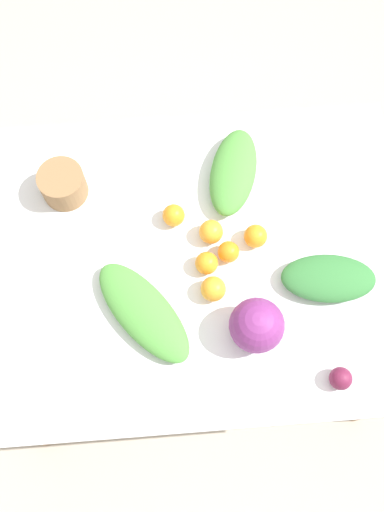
% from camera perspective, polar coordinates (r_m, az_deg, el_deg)
% --- Properties ---
extents(ground_plane, '(8.00, 8.00, 0.00)m').
position_cam_1_polar(ground_plane, '(2.48, 0.00, -6.13)').
color(ground_plane, '#B2A899').
extents(dining_table, '(1.37, 1.03, 0.75)m').
position_cam_1_polar(dining_table, '(1.84, 0.00, -1.17)').
color(dining_table, silver).
rests_on(dining_table, ground_plane).
extents(cabbage_purple, '(0.16, 0.16, 0.16)m').
position_cam_1_polar(cabbage_purple, '(1.63, 6.49, -6.91)').
color(cabbage_purple, '#7A2D75').
rests_on(cabbage_purple, dining_table).
extents(paper_bag, '(0.14, 0.14, 0.10)m').
position_cam_1_polar(paper_bag, '(1.85, -12.78, 7.00)').
color(paper_bag, olive).
rests_on(paper_bag, dining_table).
extents(greens_bunch_beet_tops, '(0.22, 0.34, 0.08)m').
position_cam_1_polar(greens_bunch_beet_tops, '(1.84, 4.15, 8.39)').
color(greens_bunch_beet_tops, '#4C933D').
rests_on(greens_bunch_beet_tops, dining_table).
extents(greens_bunch_kale, '(0.34, 0.39, 0.06)m').
position_cam_1_polar(greens_bunch_kale, '(1.68, -4.88, -5.60)').
color(greens_bunch_kale, '#4C933D').
rests_on(greens_bunch_kale, dining_table).
extents(greens_bunch_scallion, '(0.30, 0.18, 0.07)m').
position_cam_1_polar(greens_bunch_scallion, '(1.75, 13.48, -2.19)').
color(greens_bunch_scallion, '#337538').
rests_on(greens_bunch_scallion, dining_table).
extents(beet_root, '(0.07, 0.07, 0.07)m').
position_cam_1_polar(beet_root, '(1.69, 14.64, -11.77)').
color(beet_root, maroon).
rests_on(beet_root, dining_table).
extents(orange_0, '(0.07, 0.07, 0.07)m').
position_cam_1_polar(orange_0, '(1.75, 6.38, 1.99)').
color(orange_0, orange).
rests_on(orange_0, dining_table).
extents(orange_1, '(0.07, 0.07, 0.07)m').
position_cam_1_polar(orange_1, '(1.73, 3.67, 0.40)').
color(orange_1, orange).
rests_on(orange_1, dining_table).
extents(orange_2, '(0.07, 0.07, 0.07)m').
position_cam_1_polar(orange_2, '(1.75, 1.92, 2.44)').
color(orange_2, orange).
rests_on(orange_2, dining_table).
extents(orange_3, '(0.07, 0.07, 0.07)m').
position_cam_1_polar(orange_3, '(1.77, -1.85, 4.09)').
color(orange_3, orange).
rests_on(orange_3, dining_table).
extents(orange_4, '(0.08, 0.08, 0.08)m').
position_cam_1_polar(orange_4, '(1.69, 2.14, -3.31)').
color(orange_4, orange).
rests_on(orange_4, dining_table).
extents(orange_5, '(0.07, 0.07, 0.07)m').
position_cam_1_polar(orange_5, '(1.71, 1.47, -0.72)').
color(orange_5, orange).
rests_on(orange_5, dining_table).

